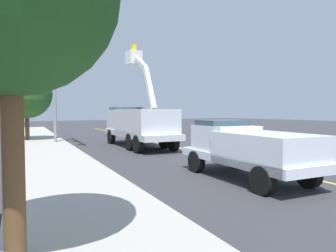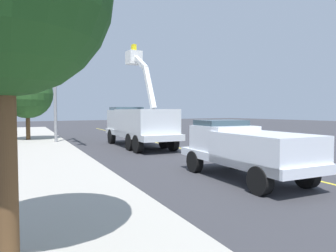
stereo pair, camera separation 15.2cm
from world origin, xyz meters
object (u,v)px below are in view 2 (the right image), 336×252
Objects in this scene: utility_bucket_truck at (138,123)px; passing_minivan at (160,125)px; service_pickup_truck at (245,148)px; traffic_cone_mid_front at (199,148)px; traffic_signal_mast at (57,60)px; traffic_cone_mid_rear at (148,135)px.

passing_minivan is (7.84, -6.18, -0.63)m from utility_bucket_truck.
traffic_cone_mid_front is (5.96, -2.49, -0.78)m from service_pickup_truck.
passing_minivan is at bearing -20.76° from traffic_cone_mid_front.
traffic_signal_mast reaches higher than service_pickup_truck.
traffic_signal_mast reaches higher than passing_minivan.
passing_minivan reaches higher than traffic_cone_mid_rear.
utility_bucket_truck is at bearing -127.31° from traffic_signal_mast.
passing_minivan is at bearing -67.37° from traffic_signal_mast.
service_pickup_truck is 6.51m from traffic_cone_mid_front.
service_pickup_truck is at bearing -167.00° from traffic_signal_mast.
traffic_cone_mid_rear is (14.37, -3.67, -0.70)m from service_pickup_truck.
traffic_cone_mid_rear is at bearing -14.35° from service_pickup_truck.
utility_bucket_truck is at bearing 143.99° from traffic_cone_mid_rear.
traffic_signal_mast is at bearing 52.69° from utility_bucket_truck.
passing_minivan is 0.56× the size of traffic_signal_mast.
traffic_cone_mid_rear is 0.10× the size of traffic_signal_mast.
traffic_cone_mid_front is 0.08× the size of traffic_signal_mast.
traffic_signal_mast is at bearing 34.77° from traffic_cone_mid_front.
traffic_signal_mast is (-4.44, 10.65, 4.94)m from passing_minivan.
utility_bucket_truck is 4.44m from traffic_cone_mid_rear.
passing_minivan is 5.74m from traffic_cone_mid_rear.
utility_bucket_truck is 10.00m from passing_minivan.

